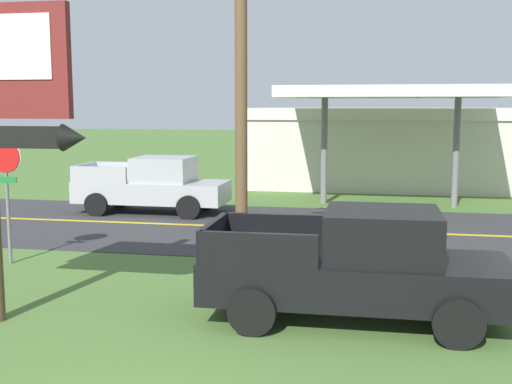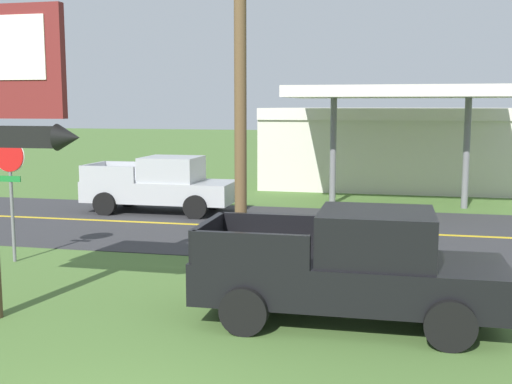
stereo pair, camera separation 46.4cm
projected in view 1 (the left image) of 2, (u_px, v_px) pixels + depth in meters
name	position (u px, v px, depth m)	size (l,w,h in m)	color
road_asphalt	(287.00, 229.00, 19.34)	(140.00, 8.00, 0.02)	#333335
road_centre_line	(287.00, 228.00, 19.34)	(126.00, 0.20, 0.01)	gold
stop_sign	(6.00, 179.00, 14.86)	(0.80, 0.08, 2.95)	slate
utility_pole	(241.00, 70.00, 13.37)	(2.04, 0.26, 8.27)	brown
gas_station	(387.00, 144.00, 29.19)	(12.00, 11.50, 4.40)	beige
pickup_black_parked_on_lawn	(359.00, 267.00, 10.98)	(5.22, 2.29, 1.96)	black
pickup_silver_on_road	(154.00, 186.00, 22.08)	(5.20, 2.24, 1.96)	#A8AAAF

